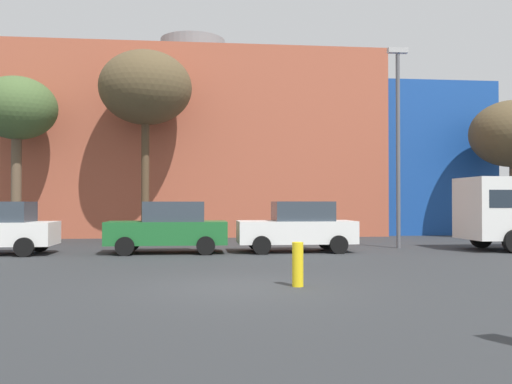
# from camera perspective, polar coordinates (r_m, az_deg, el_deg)

# --- Properties ---
(ground_plane) EXTENTS (200.00, 200.00, 0.00)m
(ground_plane) POSITION_cam_1_polar(r_m,az_deg,el_deg) (11.95, -2.01, -9.71)
(ground_plane) COLOR #2D3033
(building_backdrop) EXTENTS (33.52, 13.22, 11.92)m
(building_backdrop) POSITION_cam_1_polar(r_m,az_deg,el_deg) (34.93, -6.52, 3.83)
(building_backdrop) COLOR #B2563D
(building_backdrop) RESTS_ON ground_plane
(parked_car_2) EXTENTS (4.20, 2.06, 1.82)m
(parked_car_2) POSITION_cam_1_polar(r_m,az_deg,el_deg) (19.98, -8.91, -3.60)
(parked_car_2) COLOR #1E662D
(parked_car_2) RESTS_ON ground_plane
(parked_car_3) EXTENTS (4.21, 2.07, 1.83)m
(parked_car_3) POSITION_cam_1_polar(r_m,az_deg,el_deg) (20.28, 4.28, -3.57)
(parked_car_3) COLOR white
(parked_car_3) RESTS_ON ground_plane
(bare_tree_0) EXTENTS (3.57, 3.57, 7.51)m
(bare_tree_0) POSITION_cam_1_polar(r_m,az_deg,el_deg) (27.71, -23.29, 7.71)
(bare_tree_0) COLOR brown
(bare_tree_0) RESTS_ON ground_plane
(bare_tree_1) EXTENTS (4.17, 4.17, 6.90)m
(bare_tree_1) POSITION_cam_1_polar(r_m,az_deg,el_deg) (30.80, 24.76, 5.41)
(bare_tree_1) COLOR brown
(bare_tree_1) RESTS_ON ground_plane
(bare_tree_2) EXTENTS (4.30, 4.30, 8.86)m
(bare_tree_2) POSITION_cam_1_polar(r_m,az_deg,el_deg) (26.83, -11.24, 10.33)
(bare_tree_2) COLOR brown
(bare_tree_2) RESTS_ON ground_plane
(bollard_yellow_0) EXTENTS (0.24, 0.24, 0.95)m
(bollard_yellow_0) POSITION_cam_1_polar(r_m,az_deg,el_deg) (11.98, 4.30, -7.40)
(bollard_yellow_0) COLOR yellow
(bollard_yellow_0) RESTS_ON ground_plane
(street_lamp) EXTENTS (0.80, 0.24, 7.89)m
(street_lamp) POSITION_cam_1_polar(r_m,az_deg,el_deg) (22.69, 14.34, 5.74)
(street_lamp) COLOR #59595E
(street_lamp) RESTS_ON ground_plane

